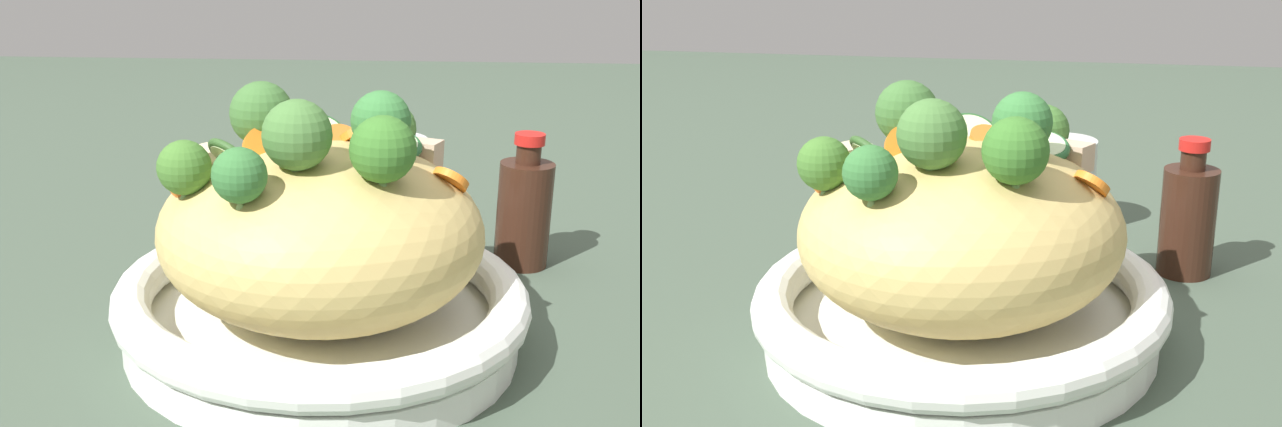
% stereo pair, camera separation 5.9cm
% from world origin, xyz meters
% --- Properties ---
extents(ground_plane, '(3.00, 3.00, 0.00)m').
position_xyz_m(ground_plane, '(0.00, 0.00, 0.00)').
color(ground_plane, '#405041').
extents(serving_bowl, '(0.31, 0.31, 0.05)m').
position_xyz_m(serving_bowl, '(0.00, 0.00, 0.03)').
color(serving_bowl, white).
rests_on(serving_bowl, ground_plane).
extents(noodle_heap, '(0.24, 0.24, 0.14)m').
position_xyz_m(noodle_heap, '(-0.00, 0.00, 0.09)').
color(noodle_heap, tan).
rests_on(noodle_heap, serving_bowl).
extents(broccoli_florets, '(0.18, 0.20, 0.08)m').
position_xyz_m(broccoli_florets, '(0.00, 0.01, 0.16)').
color(broccoli_florets, '#92AE72').
rests_on(broccoli_florets, serving_bowl).
extents(carrot_coins, '(0.21, 0.15, 0.05)m').
position_xyz_m(carrot_coins, '(0.01, -0.02, 0.14)').
color(carrot_coins, orange).
rests_on(carrot_coins, serving_bowl).
extents(zucchini_slices, '(0.16, 0.15, 0.04)m').
position_xyz_m(zucchini_slices, '(-0.01, -0.03, 0.14)').
color(zucchini_slices, beige).
rests_on(zucchini_slices, serving_bowl).
extents(chicken_chunks, '(0.19, 0.10, 0.03)m').
position_xyz_m(chicken_chunks, '(-0.00, -0.03, 0.13)').
color(chicken_chunks, beige).
rests_on(chicken_chunks, serving_bowl).
extents(soy_sauce_bottle, '(0.05, 0.05, 0.13)m').
position_xyz_m(soy_sauce_bottle, '(-0.17, -0.17, 0.05)').
color(soy_sauce_bottle, '#381E14').
rests_on(soy_sauce_bottle, ground_plane).
extents(drinking_glass, '(0.07, 0.07, 0.09)m').
position_xyz_m(drinking_glass, '(-0.05, -0.27, 0.05)').
color(drinking_glass, silver).
rests_on(drinking_glass, ground_plane).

